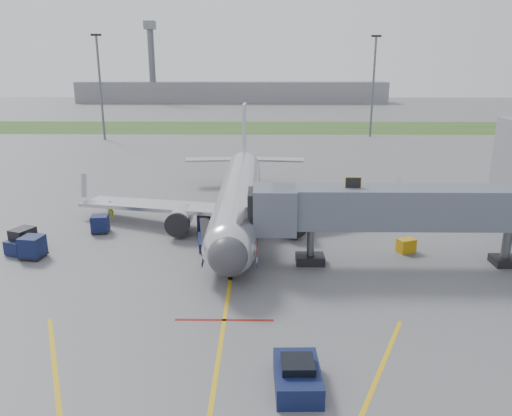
{
  "coord_description": "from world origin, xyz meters",
  "views": [
    {
      "loc": [
        2.32,
        -31.1,
        15.0
      ],
      "look_at": [
        1.74,
        9.38,
        3.2
      ],
      "focal_mm": 35.0,
      "sensor_mm": 36.0,
      "label": 1
    }
  ],
  "objects_px": {
    "pushback_tug": "(297,376)",
    "ramp_worker": "(111,210)",
    "belt_loader": "(206,241)",
    "baggage_tug": "(24,241)",
    "airliner": "(239,196)"
  },
  "relations": [
    {
      "from": "airliner",
      "to": "baggage_tug",
      "type": "relative_size",
      "value": 11.2
    },
    {
      "from": "airliner",
      "to": "belt_loader",
      "type": "xyz_separation_m",
      "value": [
        -2.51,
        -6.66,
        -2.17
      ]
    },
    {
      "from": "pushback_tug",
      "to": "ramp_worker",
      "type": "xyz_separation_m",
      "value": [
        -16.89,
        26.85,
        0.31
      ]
    },
    {
      "from": "baggage_tug",
      "to": "ramp_worker",
      "type": "bearing_deg",
      "value": 63.62
    },
    {
      "from": "pushback_tug",
      "to": "ramp_worker",
      "type": "bearing_deg",
      "value": 122.17
    },
    {
      "from": "baggage_tug",
      "to": "belt_loader",
      "type": "relative_size",
      "value": 0.8
    },
    {
      "from": "baggage_tug",
      "to": "belt_loader",
      "type": "bearing_deg",
      "value": 5.03
    },
    {
      "from": "belt_loader",
      "to": "baggage_tug",
      "type": "bearing_deg",
      "value": -174.97
    },
    {
      "from": "airliner",
      "to": "pushback_tug",
      "type": "xyz_separation_m",
      "value": [
        4.0,
        -25.72,
        -2.03
      ]
    },
    {
      "from": "airliner",
      "to": "pushback_tug",
      "type": "relative_size",
      "value": 9.93
    },
    {
      "from": "airliner",
      "to": "pushback_tug",
      "type": "bearing_deg",
      "value": -81.17
    },
    {
      "from": "airliner",
      "to": "baggage_tug",
      "type": "bearing_deg",
      "value": -155.39
    },
    {
      "from": "pushback_tug",
      "to": "baggage_tug",
      "type": "bearing_deg",
      "value": 140.34
    },
    {
      "from": "baggage_tug",
      "to": "ramp_worker",
      "type": "relative_size",
      "value": 1.71
    },
    {
      "from": "baggage_tug",
      "to": "pushback_tug",
      "type": "bearing_deg",
      "value": -39.66
    }
  ]
}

